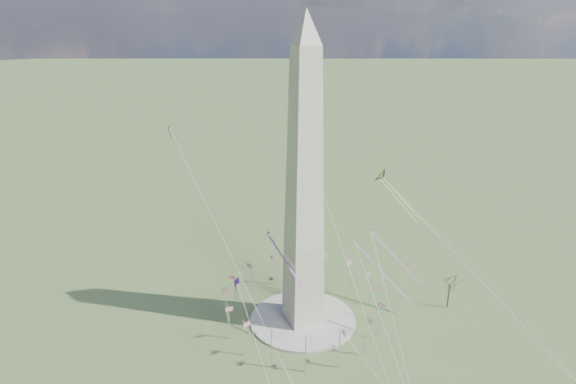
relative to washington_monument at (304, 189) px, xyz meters
name	(u,v)px	position (x,y,z in m)	size (l,w,h in m)	color
ground	(303,320)	(0.00, 0.00, -47.95)	(2000.00, 2000.00, 0.00)	#4D6633
plaza	(303,319)	(0.00, 0.00, -47.55)	(36.00, 36.00, 0.80)	#ADA99E
washington_monument	(304,189)	(0.00, 0.00, 0.00)	(15.56, 15.56, 100.00)	beige
flagpole_ring	(303,302)	(0.00, 0.00, -40.68)	(54.40, 54.40, 13.00)	white
tree_near	(450,283)	(50.81, -12.37, -38.27)	(7.76, 7.76, 13.58)	#3F2C26
kite_delta_black	(384,179)	(30.01, 1.96, -1.27)	(10.38, 18.02, 14.77)	black
kite_diamond_purple	(237,284)	(-23.30, -1.58, -27.74)	(1.79, 2.83, 8.79)	#4B1B7B
kite_streamer_left	(388,249)	(23.68, -12.65, -19.45)	(9.40, 18.41, 13.56)	#FF3928
kite_streamer_mid	(280,253)	(-7.75, 1.01, -21.09)	(5.80, 18.15, 12.69)	#FF3928
kite_streamer_right	(372,261)	(28.47, 3.23, -32.53)	(12.30, 22.46, 16.79)	#FF3928
kite_small_red	(169,128)	(-34.95, 29.08, 15.87)	(1.70, 2.43, 5.05)	red
kite_small_white	(288,92)	(10.67, 38.35, 23.36)	(1.30, 2.14, 4.96)	white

